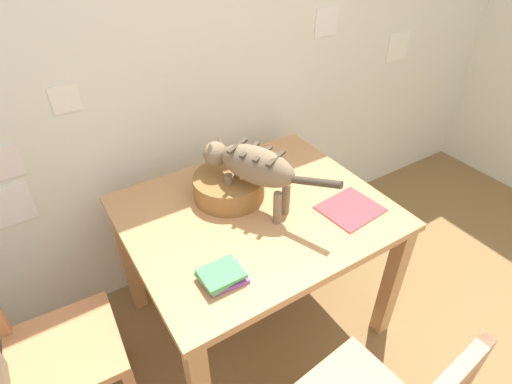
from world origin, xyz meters
TOP-DOWN VIEW (x-y plane):
  - wall_rear at (-0.00, 1.97)m, footprint 5.14×0.11m
  - dining_table at (-0.09, 1.33)m, footprint 1.14×0.95m
  - cat at (-0.09, 1.37)m, footprint 0.33×0.60m
  - saucer_bowl at (-0.18, 1.54)m, footprint 0.20×0.20m
  - coffee_mug at (-0.17, 1.54)m, footprint 0.13×0.09m
  - magazine at (0.27, 1.11)m, footprint 0.27×0.25m
  - book_stack at (-0.41, 1.05)m, footprint 0.18×0.14m
  - wicker_basket at (-0.14, 1.48)m, footprint 0.33×0.33m
  - wooden_chair_near at (-1.04, 1.32)m, footprint 0.44×0.44m

SIDE VIEW (x-z plane):
  - wooden_chair_near at x=-1.04m, z-range -0.01..0.93m
  - dining_table at x=-0.09m, z-range 0.29..1.04m
  - magazine at x=0.27m, z-range 0.76..0.76m
  - saucer_bowl at x=-0.18m, z-range 0.76..0.78m
  - book_stack at x=-0.41m, z-range 0.76..0.81m
  - wicker_basket at x=-0.14m, z-range 0.76..0.87m
  - coffee_mug at x=-0.17m, z-range 0.78..0.86m
  - cat at x=-0.09m, z-range 0.82..1.13m
  - wall_rear at x=0.00m, z-range 0.00..2.50m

